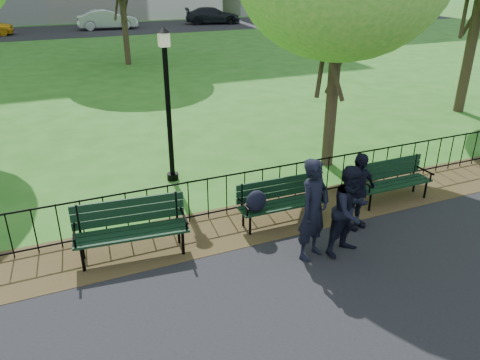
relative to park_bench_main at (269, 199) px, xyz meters
name	(u,v)px	position (x,y,z in m)	size (l,w,h in m)	color
ground	(321,254)	(0.42, -1.25, -0.60)	(120.00, 120.00, 0.00)	#275C18
dirt_strip	(281,216)	(0.42, 0.25, -0.58)	(60.00, 1.60, 0.01)	#3A2E18
far_street	(85,30)	(0.42, 33.75, -0.59)	(70.00, 9.00, 0.01)	black
iron_fence	(271,185)	(0.42, 0.75, -0.10)	(24.06, 0.06, 1.00)	black
park_bench_main	(269,199)	(0.00, 0.00, 0.00)	(1.71, 0.57, 0.96)	black
park_bench_left_a	(130,223)	(-2.64, 0.08, 0.03)	(1.99, 0.79, 1.10)	black
park_bench_right_a	(392,176)	(2.93, -0.02, -0.04)	(1.71, 0.53, 0.97)	black
lamppost	(168,102)	(-1.12, 2.89, 1.31)	(0.32, 0.32, 3.51)	black
person_left	(314,210)	(0.21, -1.24, 0.32)	(0.66, 0.44, 1.82)	black
person_mid	(350,211)	(0.86, -1.38, 0.24)	(0.80, 0.42, 1.64)	black
person_right	(357,191)	(1.51, -0.69, 0.18)	(0.90, 0.37, 1.53)	black
sedan_silver	(107,19)	(2.20, 33.63, 0.19)	(1.64, 4.71, 1.55)	#B3B6BB
sedan_dark	(213,15)	(11.43, 34.05, 0.11)	(1.96, 4.83, 1.40)	black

